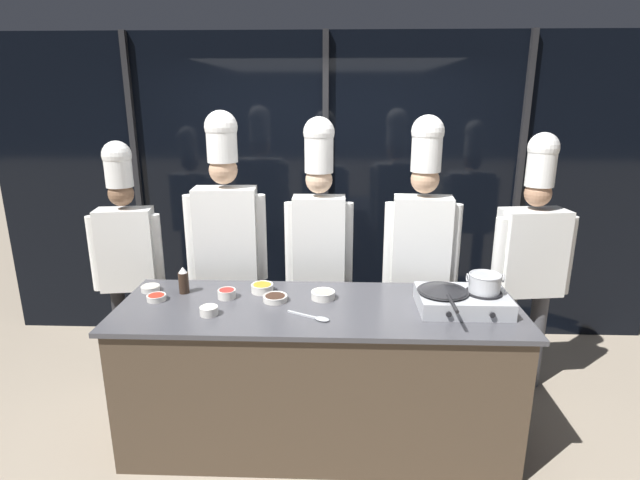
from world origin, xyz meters
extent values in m
plane|color=gray|center=(0.00, 0.00, 0.00)|extent=(24.00, 24.00, 0.00)
cube|color=black|center=(0.00, 1.58, 1.35)|extent=(5.93, 0.04, 2.70)
cube|color=#232326|center=(-1.68, 1.53, 1.35)|extent=(0.05, 0.05, 2.70)
cube|color=#232326|center=(0.00, 1.53, 1.35)|extent=(0.05, 0.05, 2.70)
cube|color=#232326|center=(1.68, 1.53, 1.35)|extent=(0.05, 0.05, 2.70)
cube|color=#4C3D2D|center=(0.00, 0.00, 0.45)|extent=(2.40, 0.79, 0.91)
cube|color=#47474C|center=(0.00, 0.00, 0.92)|extent=(2.47, 0.83, 0.03)
cube|color=#B2B5BA|center=(0.87, -0.01, 0.99)|extent=(0.53, 0.38, 0.10)
cylinder|color=black|center=(0.75, -0.01, 1.04)|extent=(0.21, 0.21, 0.01)
cylinder|color=black|center=(0.75, -0.21, 0.99)|extent=(0.03, 0.01, 0.03)
cylinder|color=black|center=(0.99, -0.01, 1.04)|extent=(0.21, 0.21, 0.01)
cylinder|color=black|center=(0.99, -0.21, 0.99)|extent=(0.03, 0.01, 0.03)
cylinder|color=#232326|center=(0.75, -0.01, 1.05)|extent=(0.29, 0.29, 0.01)
cone|color=#232326|center=(0.75, -0.01, 1.07)|extent=(0.31, 0.31, 0.05)
cylinder|color=black|center=(0.75, -0.27, 1.08)|extent=(0.02, 0.23, 0.02)
cylinder|color=#B7BABF|center=(0.99, -0.01, 1.10)|extent=(0.18, 0.18, 0.11)
torus|color=#B7BABF|center=(0.99, -0.01, 1.16)|extent=(0.19, 0.19, 0.01)
torus|color=#B7BABF|center=(0.89, -0.01, 1.14)|extent=(0.01, 0.05, 0.05)
torus|color=#B7BABF|center=(1.10, -0.01, 1.14)|extent=(0.01, 0.05, 0.05)
cylinder|color=#332319|center=(-0.89, 0.18, 1.01)|extent=(0.07, 0.07, 0.14)
cone|color=white|center=(-0.89, 0.18, 1.10)|extent=(0.06, 0.06, 0.04)
cylinder|color=silver|center=(-0.38, 0.21, 0.96)|extent=(0.14, 0.14, 0.05)
torus|color=silver|center=(-0.38, 0.21, 0.99)|extent=(0.15, 0.15, 0.01)
cylinder|color=orange|center=(-0.38, 0.21, 0.98)|extent=(0.12, 0.12, 0.03)
cylinder|color=silver|center=(0.02, 0.12, 0.96)|extent=(0.15, 0.15, 0.05)
torus|color=silver|center=(0.02, 0.12, 0.98)|extent=(0.15, 0.15, 0.01)
cylinder|color=#E0C689|center=(0.02, 0.12, 0.97)|extent=(0.12, 0.12, 0.03)
cylinder|color=silver|center=(-1.12, 0.20, 0.95)|extent=(0.12, 0.12, 0.03)
torus|color=silver|center=(-1.12, 0.20, 0.97)|extent=(0.12, 0.12, 0.01)
cylinder|color=beige|center=(-1.12, 0.20, 0.96)|extent=(0.10, 0.10, 0.02)
cylinder|color=silver|center=(-0.64, -0.15, 0.96)|extent=(0.11, 0.11, 0.05)
torus|color=silver|center=(-0.64, -0.15, 0.99)|extent=(0.11, 0.11, 0.01)
cylinder|color=white|center=(-0.64, -0.15, 0.97)|extent=(0.09, 0.09, 0.03)
cylinder|color=silver|center=(-0.28, 0.07, 0.95)|extent=(0.15, 0.15, 0.03)
torus|color=silver|center=(-0.28, 0.07, 0.97)|extent=(0.15, 0.15, 0.01)
cylinder|color=#382319|center=(-0.28, 0.07, 0.96)|extent=(0.12, 0.12, 0.02)
cylinder|color=silver|center=(-0.59, 0.11, 0.96)|extent=(0.11, 0.11, 0.05)
torus|color=silver|center=(-0.59, 0.11, 0.99)|extent=(0.12, 0.12, 0.01)
cylinder|color=red|center=(-0.59, 0.11, 0.98)|extent=(0.09, 0.09, 0.03)
cylinder|color=silver|center=(-1.03, 0.05, 0.95)|extent=(0.12, 0.12, 0.03)
torus|color=silver|center=(-1.03, 0.05, 0.97)|extent=(0.12, 0.12, 0.01)
cylinder|color=#B22D1E|center=(-1.03, 0.05, 0.96)|extent=(0.10, 0.10, 0.02)
cube|color=#B2B5BA|center=(-0.09, -0.14, 0.94)|extent=(0.17, 0.10, 0.01)
ellipsoid|color=#B2B5BA|center=(0.03, -0.20, 0.94)|extent=(0.11, 0.09, 0.02)
cylinder|color=#232326|center=(-1.36, 0.71, 0.38)|extent=(0.10, 0.10, 0.76)
cylinder|color=#232326|center=(-1.57, 0.67, 0.38)|extent=(0.10, 0.10, 0.76)
cube|color=white|center=(-1.46, 0.69, 1.07)|extent=(0.43, 0.27, 0.62)
cylinder|color=white|center=(-1.24, 0.69, 1.06)|extent=(0.08, 0.08, 0.57)
cylinder|color=white|center=(-1.68, 0.62, 1.06)|extent=(0.08, 0.08, 0.57)
sphere|color=brown|center=(-1.46, 0.69, 1.49)|extent=(0.18, 0.18, 0.18)
cylinder|color=white|center=(-1.46, 0.69, 1.66)|extent=(0.19, 0.19, 0.23)
sphere|color=white|center=(-1.46, 0.69, 1.77)|extent=(0.21, 0.21, 0.21)
cylinder|color=#4C4C51|center=(-0.58, 0.70, 0.43)|extent=(0.12, 0.12, 0.85)
cylinder|color=#4C4C51|center=(-0.83, 0.68, 0.43)|extent=(0.12, 0.12, 0.85)
cube|color=white|center=(-0.71, 0.69, 1.20)|extent=(0.46, 0.26, 0.69)
cylinder|color=white|center=(-0.45, 0.67, 1.18)|extent=(0.09, 0.09, 0.63)
cylinder|color=white|center=(-0.95, 0.64, 1.18)|extent=(0.09, 0.09, 0.63)
sphere|color=tan|center=(-0.71, 0.69, 1.67)|extent=(0.20, 0.20, 0.20)
cylinder|color=white|center=(-0.71, 0.69, 1.85)|extent=(0.21, 0.21, 0.24)
sphere|color=white|center=(-0.71, 0.69, 1.97)|extent=(0.23, 0.23, 0.23)
cylinder|color=#2D3856|center=(0.08, 0.73, 0.41)|extent=(0.10, 0.10, 0.82)
cylinder|color=#2D3856|center=(-0.13, 0.73, 0.41)|extent=(0.10, 0.10, 0.82)
cube|color=white|center=(-0.03, 0.73, 1.15)|extent=(0.38, 0.20, 0.66)
cylinder|color=white|center=(0.19, 0.70, 1.13)|extent=(0.08, 0.08, 0.61)
cylinder|color=white|center=(-0.24, 0.70, 1.13)|extent=(0.08, 0.08, 0.61)
sphere|color=beige|center=(-0.03, 0.73, 1.60)|extent=(0.19, 0.19, 0.19)
cylinder|color=white|center=(-0.03, 0.73, 1.79)|extent=(0.20, 0.20, 0.28)
sphere|color=white|center=(-0.03, 0.73, 1.93)|extent=(0.22, 0.22, 0.22)
cylinder|color=#4C4C51|center=(0.83, 0.63, 0.41)|extent=(0.11, 0.11, 0.83)
cylinder|color=#4C4C51|center=(0.60, 0.65, 0.41)|extent=(0.11, 0.11, 0.83)
cube|color=white|center=(0.72, 0.64, 1.16)|extent=(0.42, 0.25, 0.67)
cylinder|color=white|center=(0.94, 0.59, 1.15)|extent=(0.08, 0.08, 0.62)
cylinder|color=white|center=(0.49, 0.63, 1.15)|extent=(0.08, 0.08, 0.62)
sphere|color=tan|center=(0.72, 0.64, 1.62)|extent=(0.20, 0.20, 0.20)
cylinder|color=white|center=(0.72, 0.64, 1.81)|extent=(0.21, 0.21, 0.27)
sphere|color=white|center=(0.72, 0.64, 1.95)|extent=(0.22, 0.22, 0.22)
cylinder|color=#4C4C51|center=(1.64, 0.68, 0.39)|extent=(0.12, 0.12, 0.78)
cylinder|color=#4C4C51|center=(1.39, 0.65, 0.39)|extent=(0.12, 0.12, 0.78)
cube|color=white|center=(1.51, 0.67, 1.09)|extent=(0.48, 0.30, 0.63)
cylinder|color=white|center=(1.77, 0.66, 1.07)|extent=(0.09, 0.09, 0.58)
cylinder|color=white|center=(1.26, 0.60, 1.07)|extent=(0.09, 0.09, 0.58)
sphere|color=#A87A5B|center=(1.51, 0.67, 1.52)|extent=(0.19, 0.19, 0.19)
cylinder|color=white|center=(1.51, 0.67, 1.71)|extent=(0.19, 0.19, 0.27)
sphere|color=white|center=(1.51, 0.67, 1.84)|extent=(0.21, 0.21, 0.21)
camera|label=1|loc=(0.11, -2.83, 2.18)|focal=28.00mm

